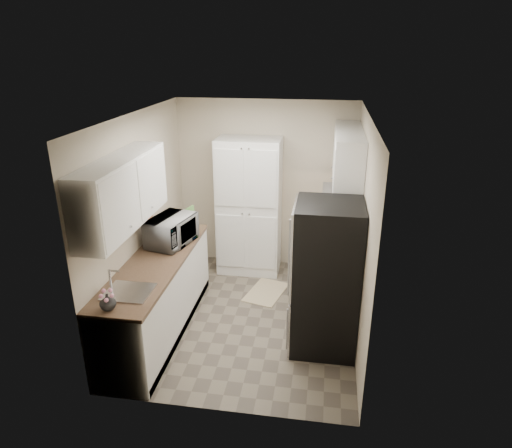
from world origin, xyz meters
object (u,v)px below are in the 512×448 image
(electric_range, at_px, (328,274))
(toaster_oven, at_px, (337,215))
(wine_bottle, at_px, (170,224))
(pantry_cabinet, at_px, (249,207))
(microwave, at_px, (171,231))
(refrigerator, at_px, (326,278))

(electric_range, bearing_deg, toaster_oven, 83.71)
(wine_bottle, relative_size, toaster_oven, 0.79)
(pantry_cabinet, height_order, toaster_oven, pantry_cabinet)
(microwave, relative_size, toaster_oven, 1.83)
(pantry_cabinet, distance_m, toaster_oven, 1.27)
(electric_range, relative_size, microwave, 1.82)
(toaster_oven, bearing_deg, microwave, -150.61)
(pantry_cabinet, bearing_deg, microwave, -120.77)
(microwave, relative_size, wine_bottle, 2.31)
(electric_range, xyz_separation_m, microwave, (-1.92, -0.33, 0.61))
(refrigerator, height_order, toaster_oven, refrigerator)
(pantry_cabinet, height_order, microwave, pantry_cabinet)
(pantry_cabinet, relative_size, refrigerator, 1.18)
(wine_bottle, distance_m, toaster_oven, 2.27)
(pantry_cabinet, height_order, wine_bottle, pantry_cabinet)
(pantry_cabinet, distance_m, electric_range, 1.58)
(electric_range, distance_m, refrigerator, 0.88)
(refrigerator, relative_size, toaster_oven, 5.02)
(microwave, distance_m, toaster_oven, 2.28)
(microwave, bearing_deg, refrigerator, -90.39)
(microwave, distance_m, wine_bottle, 0.31)
(pantry_cabinet, relative_size, toaster_oven, 5.90)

